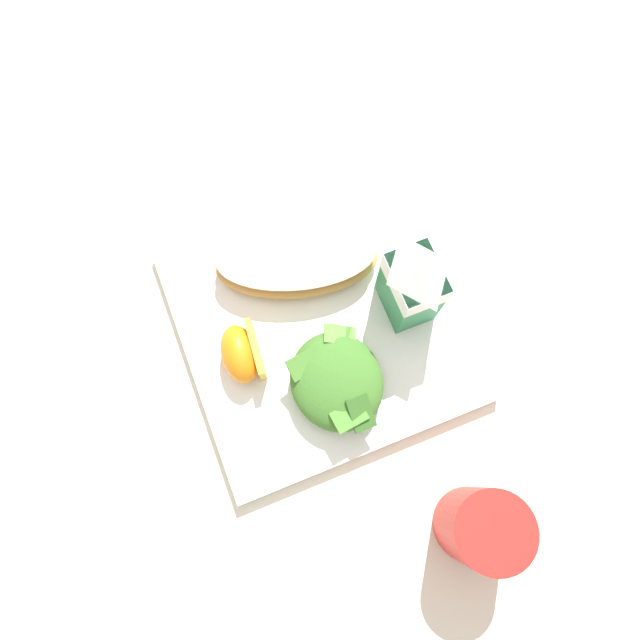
% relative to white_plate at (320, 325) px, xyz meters
% --- Properties ---
extents(ground, '(3.00, 3.00, 0.00)m').
position_rel_white_plate_xyz_m(ground, '(0.00, 0.00, -0.01)').
color(ground, beige).
extents(white_plate, '(0.28, 0.28, 0.02)m').
position_rel_white_plate_xyz_m(white_plate, '(0.00, 0.00, 0.00)').
color(white_plate, white).
rests_on(white_plate, ground).
extents(cheesy_pizza_bread, '(0.12, 0.19, 0.04)m').
position_rel_white_plate_xyz_m(cheesy_pizza_bread, '(-0.07, -0.00, 0.03)').
color(cheesy_pizza_bread, tan).
rests_on(cheesy_pizza_bread, white_plate).
extents(green_salad_pile, '(0.11, 0.09, 0.04)m').
position_rel_white_plate_xyz_m(green_salad_pile, '(0.07, -0.01, 0.03)').
color(green_salad_pile, '#3D7028').
rests_on(green_salad_pile, white_plate).
extents(milk_carton, '(0.06, 0.05, 0.11)m').
position_rel_white_plate_xyz_m(milk_carton, '(0.01, 0.09, 0.07)').
color(milk_carton, '#2D8451').
rests_on(milk_carton, white_plate).
extents(orange_wedge_front, '(0.06, 0.04, 0.04)m').
position_rel_white_plate_xyz_m(orange_wedge_front, '(0.01, -0.09, 0.03)').
color(orange_wedge_front, orange).
rests_on(orange_wedge_front, white_plate).
extents(drinking_red_cup, '(0.07, 0.07, 0.09)m').
position_rel_white_plate_xyz_m(drinking_red_cup, '(0.24, 0.06, 0.04)').
color(drinking_red_cup, red).
rests_on(drinking_red_cup, ground).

